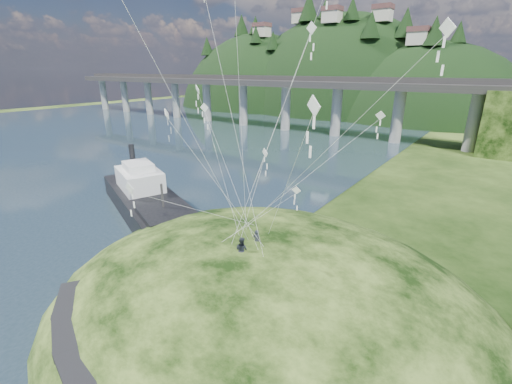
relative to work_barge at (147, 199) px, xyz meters
The scene contains 9 objects.
ground 15.37m from the work_barge, 28.87° to the right, with size 320.00×320.00×0.00m, color black.
water 62.90m from the work_barge, 158.89° to the left, with size 240.00×240.00×0.00m, color #2D4453.
grass_hill 22.28m from the work_barge, 14.09° to the right, with size 36.00×32.00×13.00m.
bridge 64.53m from the work_barge, 101.81° to the left, with size 160.00×11.00×15.00m.
far_ridge 119.10m from the work_barge, 104.75° to the left, with size 153.00×70.00×94.50m.
work_barge is the anchor object (origin of this frame).
wooden_dock 11.14m from the work_barge, 16.70° to the right, with size 14.44×4.25×1.02m.
kite_flyers 21.64m from the work_barge, 17.99° to the right, with size 0.94×2.25×1.89m.
kite_swarm 24.66m from the work_barge, 14.50° to the right, with size 20.08×16.76×18.84m.
Camera 1 is at (20.15, -16.22, 16.92)m, focal length 24.00 mm.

